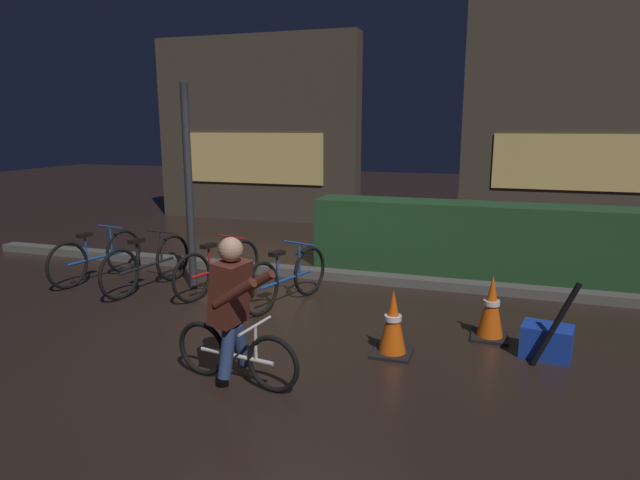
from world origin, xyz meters
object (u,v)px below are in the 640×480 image
cyclist (234,310)px  closed_umbrella (555,325)px  parked_bike_leftmost (97,257)px  parked_bike_left_mid (147,264)px  traffic_cone_far (491,308)px  street_post (189,189)px  parked_bike_center_left (219,268)px  traffic_cone_near (393,324)px  parked_bike_center_right (286,278)px  blue_crate (547,341)px

cyclist → closed_umbrella: (2.55, 1.10, -0.22)m
parked_bike_leftmost → cyclist: 3.91m
parked_bike_left_mid → traffic_cone_far: parked_bike_left_mid is taller
street_post → traffic_cone_far: bearing=-9.0°
closed_umbrella → cyclist: bearing=-153.5°
parked_bike_center_left → parked_bike_leftmost: bearing=106.3°
parked_bike_left_mid → traffic_cone_near: 3.60m
traffic_cone_near → closed_umbrella: bearing=6.1°
parked_bike_center_right → blue_crate: size_ratio=3.42×
traffic_cone_far → cyclist: size_ratio=0.53×
parked_bike_left_mid → closed_umbrella: 4.93m
blue_crate → closed_umbrella: bearing=-82.2°
parked_bike_left_mid → parked_bike_center_left: parked_bike_left_mid is taller
parked_bike_center_right → closed_umbrella: 3.02m
parked_bike_leftmost → street_post: bearing=-76.8°
street_post → blue_crate: size_ratio=5.98×
street_post → parked_bike_leftmost: 1.77m
parked_bike_left_mid → closed_umbrella: size_ratio=1.87×
cyclist → parked_bike_center_right: bearing=107.4°
traffic_cone_far → cyclist: 2.62m
traffic_cone_far → closed_umbrella: bearing=-45.5°
street_post → closed_umbrella: street_post is taller
parked_bike_leftmost → traffic_cone_far: 5.26m
parked_bike_leftmost → blue_crate: parked_bike_leftmost is taller
street_post → traffic_cone_near: street_post is taller
parked_bike_center_right → parked_bike_center_left: bearing=97.1°
parked_bike_leftmost → closed_umbrella: bearing=-90.0°
traffic_cone_near → cyclist: (-1.15, -0.95, 0.32)m
street_post → traffic_cone_near: 3.34m
parked_bike_left_mid → parked_bike_center_right: parked_bike_left_mid is taller
traffic_cone_far → cyclist: (-2.01, -1.66, 0.31)m
parked_bike_center_left → blue_crate: parked_bike_center_left is taller
parked_bike_left_mid → blue_crate: parked_bike_left_mid is taller
parked_bike_left_mid → traffic_cone_far: size_ratio=2.41×
parked_bike_center_right → traffic_cone_near: bearing=-107.9°
parked_bike_leftmost → blue_crate: 5.81m
blue_crate → closed_umbrella: size_ratio=0.52×
parked_bike_left_mid → parked_bike_center_left: bearing=-72.3°
street_post → cyclist: (1.75, -2.25, -0.69)m
parked_bike_leftmost → parked_bike_center_right: bearing=-83.1°
parked_bike_left_mid → parked_bike_center_right: bearing=-82.3°
parked_bike_left_mid → traffic_cone_far: 4.32m
street_post → parked_bike_center_left: (0.42, -0.07, -0.99)m
blue_crate → parked_bike_leftmost: bearing=171.7°
street_post → parked_bike_leftmost: size_ratio=1.70×
traffic_cone_near → traffic_cone_far: (0.87, 0.70, 0.01)m
parked_bike_leftmost → blue_crate: bearing=-87.6°
traffic_cone_near → traffic_cone_far: traffic_cone_far is taller
parked_bike_center_left → cyclist: 2.57m
parked_bike_leftmost → traffic_cone_far: parked_bike_leftmost is taller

